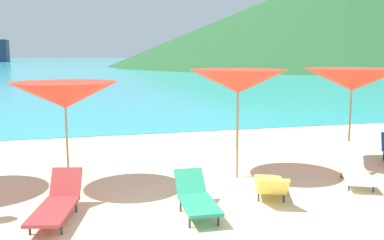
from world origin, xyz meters
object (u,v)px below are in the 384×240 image
object	(u,v)px
lounge_chair_1	(271,185)
lounge_chair_7	(355,169)
umbrella_2	(65,95)
umbrella_4	(352,80)
lounge_chair_4	(196,197)
umbrella_3	(238,81)
lounge_chair_3	(57,202)

from	to	relation	value
lounge_chair_1	lounge_chair_7	world-z (taller)	lounge_chair_7
umbrella_2	lounge_chair_7	world-z (taller)	umbrella_2
umbrella_4	lounge_chair_1	xyz separation A→B (m)	(-2.66, -1.51, -1.78)
umbrella_4	lounge_chair_7	xyz separation A→B (m)	(-0.54, -1.01, -1.77)
umbrella_4	lounge_chair_4	xyz separation A→B (m)	(-4.17, -1.91, -1.75)
umbrella_3	umbrella_4	bearing A→B (deg)	1.19
umbrella_2	lounge_chair_3	bearing A→B (deg)	-96.12
umbrella_2	lounge_chair_4	size ratio (longest dim) A/B	1.48
lounge_chair_1	lounge_chair_7	bearing A→B (deg)	-146.08
lounge_chair_1	lounge_chair_7	distance (m)	2.18
umbrella_2	lounge_chair_1	world-z (taller)	umbrella_2
umbrella_3	lounge_chair_7	xyz separation A→B (m)	(2.21, -0.95, -1.78)
umbrella_4	lounge_chair_7	world-z (taller)	umbrella_4
umbrella_2	lounge_chair_3	distance (m)	2.14
umbrella_4	lounge_chair_4	size ratio (longest dim) A/B	1.65
lounge_chair_1	umbrella_3	bearing A→B (deg)	-65.60
umbrella_3	lounge_chair_7	size ratio (longest dim) A/B	1.39
umbrella_3	lounge_chair_4	xyz separation A→B (m)	(-1.42, -1.85, -1.75)
umbrella_3	umbrella_4	world-z (taller)	umbrella_3
umbrella_3	lounge_chair_4	world-z (taller)	umbrella_3
lounge_chair_4	lounge_chair_7	size ratio (longest dim) A/B	0.87
lounge_chair_3	lounge_chair_4	size ratio (longest dim) A/B	1.14
lounge_chair_4	umbrella_3	bearing A→B (deg)	55.14
umbrella_3	lounge_chair_4	size ratio (longest dim) A/B	1.59
umbrella_4	lounge_chair_3	xyz separation A→B (m)	(-6.35, -1.52, -1.77)
umbrella_3	lounge_chair_3	world-z (taller)	umbrella_3
lounge_chair_3	lounge_chair_7	distance (m)	5.83
umbrella_4	lounge_chair_4	world-z (taller)	umbrella_4
lounge_chair_4	lounge_chair_7	xyz separation A→B (m)	(3.63, 0.90, -0.03)
umbrella_4	lounge_chair_3	world-z (taller)	umbrella_4
lounge_chair_1	lounge_chair_3	world-z (taller)	lounge_chair_3
umbrella_2	lounge_chair_1	bearing A→B (deg)	-22.03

